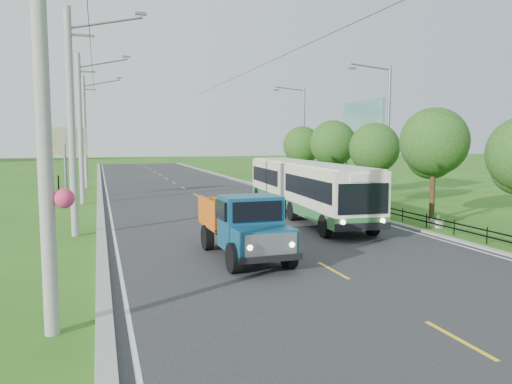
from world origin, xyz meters
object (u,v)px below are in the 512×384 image
pole_nearest (46,108)px  planter_far (307,191)px  planter_near (437,221)px  planter_mid (357,202)px  dump_truck (244,222)px  streetlight_mid (386,131)px  pole_near (72,121)px  tree_fifth (333,146)px  pole_mid (81,128)px  tree_third (433,146)px  billboard_right (362,126)px  streetlight_far (302,134)px  pole_far (85,131)px  billboard_left (65,146)px  tree_back (302,148)px  bus (304,185)px  tree_fourth (374,151)px

pole_nearest → planter_far: 30.50m
planter_near → planter_mid: bearing=90.0°
dump_truck → streetlight_mid: bearing=39.8°
pole_near → dump_truck: pole_near is taller
tree_fifth → pole_near: bearing=-148.4°
planter_near → dump_truck: dump_truck is taller
pole_mid → tree_third: pole_mid is taller
planter_far → billboard_right: bearing=-28.4°
streetlight_mid → streetlight_far: bearing=90.0°
pole_far → streetlight_mid: bearing=-45.1°
pole_far → tree_fifth: 22.25m
planter_far → billboard_left: bearing=173.7°
tree_fifth → billboard_left: bearing=168.7°
tree_back → pole_near: bearing=-136.6°
pole_far → planter_mid: bearing=-48.4°
planter_near → streetlight_far: bearing=84.7°
pole_far → tree_third: bearing=-53.9°
pole_far → dump_truck: pole_far is taller
tree_back → planter_near: 20.46m
pole_near → pole_mid: bearing=90.0°
tree_back → billboard_left: (-19.36, -2.14, 0.21)m
pole_mid → planter_near: bearing=-41.7°
planter_near → pole_nearest: bearing=-151.9°
pole_near → planter_near: size_ratio=14.93×
pole_nearest → bus: 18.97m
billboard_left → billboard_right: size_ratio=0.71×
pole_nearest → planter_mid: (16.84, 17.00, -4.65)m
planter_near → billboard_left: bearing=135.2°
pole_far → planter_near: size_ratio=14.93×
billboard_right → planter_far: bearing=151.6°
bus → dump_truck: size_ratio=2.75×
streetlight_far → billboard_right: 8.18m
pole_mid → planter_far: (16.86, 1.00, -4.81)m
pole_mid → tree_third: 22.25m
pole_far → billboard_left: bearing=-97.8°
billboard_left → billboard_right: 22.21m
tree_third → streetlight_far: bearing=87.7°
pole_near → pole_far: bearing=90.0°
planter_near → planter_far: size_ratio=1.00×
tree_third → tree_fourth: tree_third is taller
pole_far → planter_far: bearing=-33.1°
pole_nearest → streetlight_far: size_ratio=1.10×
tree_third → streetlight_mid: streetlight_mid is taller
pole_mid → pole_far: same height
tree_fifth → planter_far: size_ratio=8.66×
tree_fifth → billboard_left: (-19.36, 3.86, 0.01)m
planter_near → streetlight_mid: bearing=75.7°
planter_far → billboard_right: size_ratio=0.09×
pole_far → planter_far: 20.70m
bus → pole_near: bearing=-164.4°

